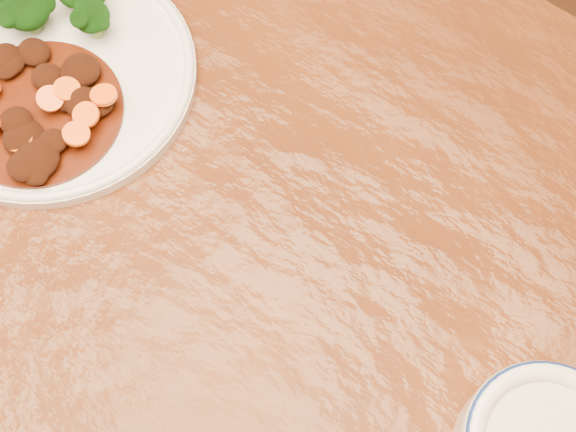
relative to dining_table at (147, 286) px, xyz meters
The scene contains 4 objects.
ground 0.67m from the dining_table, ahead, with size 4.00×4.00×0.00m, color #472111.
dining_table is the anchor object (origin of this frame).
dinner_plate 0.22m from the dining_table, 156.15° to the left, with size 0.27×0.27×0.02m.
mince_stew 0.19m from the dining_table, 163.21° to the left, with size 0.15×0.15×0.03m.
Camera 1 is at (0.26, -0.10, 1.39)m, focal length 50.00 mm.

